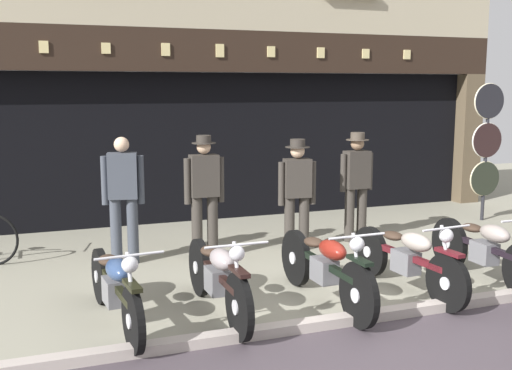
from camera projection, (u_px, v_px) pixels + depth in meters
ground at (427, 370)px, 5.25m from camera, size 23.08×22.00×0.18m
shop_facade at (191, 120)px, 12.39m from camera, size 11.38×4.42×6.21m
motorcycle_left at (115, 286)px, 6.04m from camera, size 0.62×2.04×0.90m
motorcycle_center_left at (218, 276)px, 6.33m from camera, size 0.62×2.02×0.92m
motorcycle_center at (325, 266)px, 6.65m from camera, size 0.62×2.10×0.93m
motorcycle_center_right at (407, 257)px, 7.05m from camera, size 0.62×2.01×0.91m
motorcycle_right at (486, 249)px, 7.38m from camera, size 0.62×2.01×0.92m
salesman_left at (123, 194)px, 8.15m from camera, size 0.55×0.29×1.71m
shopkeeper_center at (204, 191)px, 8.36m from camera, size 0.56×0.32×1.71m
salesman_right at (297, 189)px, 8.83m from camera, size 0.56×0.35×1.62m
assistant_far_right at (356, 181)px, 9.38m from camera, size 0.56×0.34×1.67m
tyre_sign_pole at (487, 142)px, 10.75m from camera, size 0.62×0.06×2.42m
advert_board_near at (121, 118)px, 10.31m from camera, size 0.76×0.03×0.90m
advert_board_far at (47, 123)px, 9.92m from camera, size 0.77×0.03×1.02m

